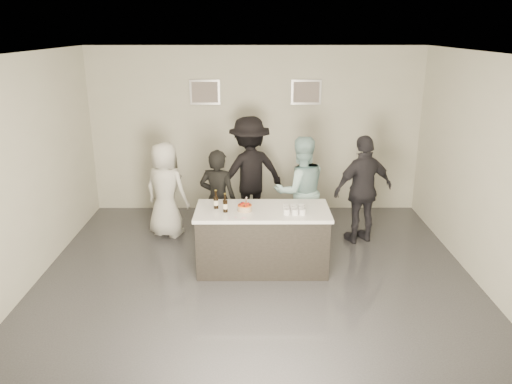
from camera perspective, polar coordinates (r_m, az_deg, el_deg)
floor at (r=6.84m, az=0.01°, el=-10.52°), size 6.00×6.00×0.00m
ceiling at (r=5.99m, az=0.02°, el=15.46°), size 6.00×6.00×0.00m
wall_back at (r=9.17m, az=-0.05°, el=7.02°), size 6.00×0.04×3.00m
wall_front at (r=3.49m, az=0.19°, el=-12.77°), size 6.00×0.04×3.00m
wall_left at (r=6.93m, az=-25.66°, el=1.42°), size 0.04×6.00×3.00m
wall_right at (r=6.94m, az=25.62°, el=1.46°), size 0.04×6.00×3.00m
picture_left at (r=9.07m, az=-5.86°, el=11.29°), size 0.54×0.04×0.44m
picture_right at (r=9.07m, az=5.76°, el=11.29°), size 0.54×0.04×0.44m
bar_counter at (r=7.08m, az=0.73°, el=-5.40°), size 1.86×0.86×0.90m
cake at (r=6.84m, az=-1.30°, el=-1.87°), size 0.20×0.20×0.08m
beer_bottle_a at (r=6.92m, az=-4.60°, el=-0.87°), size 0.07×0.07×0.26m
beer_bottle_b at (r=6.78m, az=-3.54°, el=-1.26°), size 0.07×0.07×0.26m
tumbler_cluster at (r=6.82m, az=4.39°, el=-1.97°), size 0.30×0.30×0.08m
candles at (r=6.61m, az=-2.25°, el=-2.96°), size 0.24×0.08×0.01m
person_main_black at (r=7.64m, az=-4.37°, el=-0.90°), size 0.65×0.51×1.58m
person_main_blue at (r=7.80m, az=5.10°, el=0.10°), size 0.97×0.83×1.74m
person_guest_left at (r=8.23m, az=-10.27°, el=0.25°), size 0.91×0.78×1.57m
person_guest_right at (r=8.02m, az=12.16°, el=0.26°), size 1.10×0.75×1.73m
person_guest_back at (r=8.42m, az=-0.76°, el=2.19°), size 1.42×1.15×1.91m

